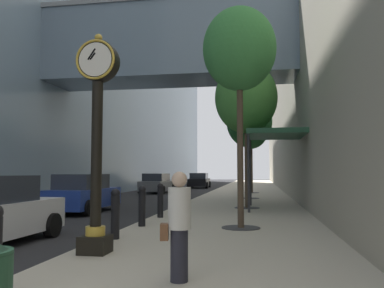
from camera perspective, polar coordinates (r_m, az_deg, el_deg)
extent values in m
plane|color=#262628|center=(29.14, 1.98, -7.34)|extent=(110.00, 110.00, 0.00)
cube|color=#BCB29E|center=(31.89, 7.84, -6.88)|extent=(5.73, 80.00, 0.14)
cube|color=slate|center=(21.66, -3.15, 13.76)|extent=(13.53, 3.20, 3.76)
cube|color=gray|center=(22.35, -3.12, 18.66)|extent=(13.53, 3.40, 0.24)
cube|color=#A89E89|center=(34.98, 20.40, 18.18)|extent=(9.00, 80.00, 29.52)
cube|color=black|center=(8.32, -13.68, -13.77)|extent=(0.55, 0.55, 0.35)
cylinder|color=gold|center=(8.28, -13.65, -11.97)|extent=(0.39, 0.38, 0.18)
cylinder|color=black|center=(8.20, -13.48, -1.27)|extent=(0.22, 0.22, 2.89)
cylinder|color=black|center=(8.49, -13.28, 11.42)|extent=(0.84, 0.28, 0.84)
torus|color=gold|center=(8.35, -13.70, 11.69)|extent=(0.82, 0.05, 0.82)
cylinder|color=white|center=(8.36, -13.68, 11.68)|extent=(0.69, 0.01, 0.69)
cylinder|color=white|center=(8.62, -12.89, 11.18)|extent=(0.69, 0.01, 0.69)
sphere|color=gold|center=(8.63, -13.23, 14.58)|extent=(0.16, 0.16, 0.16)
cube|color=black|center=(8.39, -14.03, 12.10)|extent=(0.13, 0.01, 0.15)
cube|color=black|center=(8.41, -14.17, 12.35)|extent=(0.17, 0.01, 0.23)
cylinder|color=black|center=(9.87, -10.93, -10.26)|extent=(0.21, 0.21, 1.02)
sphere|color=black|center=(9.82, -10.88, -6.96)|extent=(0.22, 0.22, 0.22)
cylinder|color=black|center=(11.97, -7.16, -9.16)|extent=(0.21, 0.21, 1.02)
sphere|color=black|center=(11.93, -7.14, -6.44)|extent=(0.22, 0.22, 0.22)
cylinder|color=black|center=(14.11, -4.55, -8.37)|extent=(0.21, 0.21, 1.02)
sphere|color=black|center=(14.08, -4.53, -6.06)|extent=(0.22, 0.22, 0.22)
cylinder|color=#333335|center=(11.65, 7.00, -11.79)|extent=(1.10, 1.10, 0.02)
cylinder|color=#4C3D2D|center=(11.55, 6.91, -1.00)|extent=(0.18, 0.18, 4.39)
ellipsoid|color=#387F3D|center=(12.08, 6.79, 13.35)|extent=(2.14, 2.14, 2.47)
cylinder|color=#333335|center=(17.83, 7.87, -9.02)|extent=(1.10, 1.10, 0.02)
cylinder|color=#4C3D2D|center=(17.75, 7.82, -2.87)|extent=(0.18, 0.18, 3.84)
ellipsoid|color=#428438|center=(18.05, 7.73, 6.56)|extent=(2.78, 2.78, 3.19)
cylinder|color=#333335|center=(24.02, 8.30, -7.68)|extent=(1.10, 1.10, 0.02)
cylinder|color=brown|center=(23.97, 8.25, -3.46)|extent=(0.18, 0.18, 3.56)
ellipsoid|color=#23602D|center=(24.15, 8.19, 3.20)|extent=(2.73, 2.73, 3.14)
cylinder|color=#333335|center=(30.23, 8.54, -6.89)|extent=(1.10, 1.10, 0.02)
cylinder|color=#4C3D2D|center=(30.19, 8.51, -3.31)|extent=(0.18, 0.18, 3.80)
ellipsoid|color=#23602D|center=(30.35, 8.45, 2.10)|extent=(2.56, 2.56, 2.95)
cylinder|color=#23232D|center=(6.09, -1.84, -15.62)|extent=(0.30, 0.30, 0.76)
cylinder|color=silver|center=(5.98, -1.83, -9.15)|extent=(0.39, 0.39, 0.62)
sphere|color=beige|center=(5.96, -1.82, -5.09)|extent=(0.23, 0.23, 0.23)
cube|color=brown|center=(6.03, -3.97, -12.41)|extent=(0.15, 0.22, 0.24)
cube|color=#235138|center=(17.56, 11.84, 1.37)|extent=(2.40, 3.60, 0.20)
cylinder|color=#333338|center=(15.88, 8.10, -3.91)|extent=(0.10, 0.10, 3.20)
cylinder|color=#333338|center=(19.08, 8.34, -3.90)|extent=(0.10, 0.10, 3.20)
cylinder|color=black|center=(11.43, -19.34, -10.90)|extent=(0.23, 0.64, 0.64)
cube|color=slate|center=(32.20, -5.01, -5.94)|extent=(1.90, 4.67, 0.75)
cube|color=#282D38|center=(31.96, -5.11, -4.77)|extent=(1.64, 2.63, 0.61)
cylinder|color=black|center=(33.97, -5.75, -6.29)|extent=(0.23, 0.64, 0.64)
cylinder|color=black|center=(33.51, -2.79, -6.34)|extent=(0.23, 0.64, 0.64)
cylinder|color=black|center=(30.97, -7.42, -6.51)|extent=(0.23, 0.64, 0.64)
cylinder|color=black|center=(30.46, -4.19, -6.58)|extent=(0.23, 0.64, 0.64)
cube|color=navy|center=(17.86, -15.21, -7.43)|extent=(1.81, 4.26, 0.78)
cube|color=#282D38|center=(17.64, -15.47, -5.22)|extent=(1.57, 2.39, 0.64)
cylinder|color=black|center=(19.55, -15.72, -7.96)|extent=(0.23, 0.64, 0.64)
cylinder|color=black|center=(18.85, -10.90, -8.19)|extent=(0.23, 0.64, 0.64)
cylinder|color=black|center=(17.02, -20.03, -8.50)|extent=(0.23, 0.64, 0.64)
cylinder|color=black|center=(16.21, -14.63, -8.85)|extent=(0.23, 0.64, 0.64)
cube|color=black|center=(41.69, 1.05, -5.49)|extent=(1.93, 4.36, 0.74)
cube|color=#282D38|center=(41.46, 1.01, -4.59)|extent=(1.67, 2.45, 0.61)
cylinder|color=black|center=(43.28, 0.08, -5.79)|extent=(0.23, 0.64, 0.64)
cylinder|color=black|center=(43.05, 2.53, -5.79)|extent=(0.23, 0.64, 0.64)
cylinder|color=black|center=(40.37, -0.52, -5.92)|extent=(0.23, 0.64, 0.64)
cylinder|color=black|center=(40.13, 2.10, -5.93)|extent=(0.23, 0.64, 0.64)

